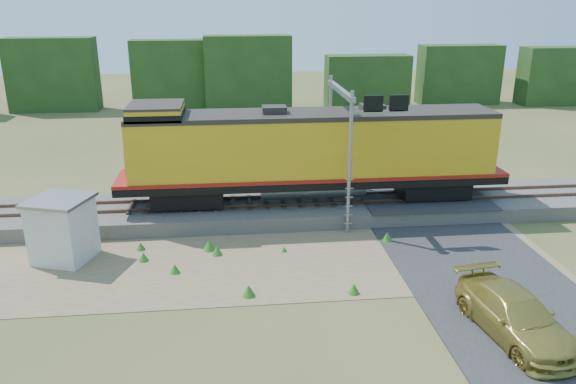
{
  "coord_description": "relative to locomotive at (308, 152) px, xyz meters",
  "views": [
    {
      "loc": [
        -3.65,
        -22.74,
        11.34
      ],
      "look_at": [
        -0.91,
        3.0,
        2.4
      ],
      "focal_mm": 35.0,
      "sensor_mm": 36.0,
      "label": 1
    }
  ],
  "objects": [
    {
      "name": "weed_clumps",
      "position": [
        -3.97,
        -5.9,
        -3.6
      ],
      "size": [
        15.0,
        6.2,
        0.56
      ],
      "primitive_type": null,
      "color": "#327521",
      "rests_on": "ground"
    },
    {
      "name": "road",
      "position": [
        6.53,
        -5.26,
        -3.51
      ],
      "size": [
        7.0,
        66.0,
        0.86
      ],
      "color": "#38383A",
      "rests_on": "ground"
    },
    {
      "name": "shed",
      "position": [
        -11.78,
        -4.4,
        -2.11
      ],
      "size": [
        3.14,
        3.14,
        2.95
      ],
      "rotation": [
        0.0,
        0.0,
        -0.32
      ],
      "color": "silver",
      "rests_on": "ground"
    },
    {
      "name": "tree_line_north",
      "position": [
        -0.47,
        32.0,
        -0.53
      ],
      "size": [
        130.0,
        3.0,
        6.5
      ],
      "color": "#1E3D16",
      "rests_on": "ground"
    },
    {
      "name": "dirt_shoulder",
      "position": [
        -2.47,
        -5.5,
        -3.59
      ],
      "size": [
        26.0,
        8.0,
        0.03
      ],
      "primitive_type": "cube",
      "color": "#8C7754",
      "rests_on": "ground"
    },
    {
      "name": "rails",
      "position": [
        -0.47,
        0.0,
        -2.72
      ],
      "size": [
        70.0,
        1.54,
        0.16
      ],
      "color": "brown",
      "rests_on": "ballast"
    },
    {
      "name": "ground",
      "position": [
        -0.47,
        -6.0,
        -3.6
      ],
      "size": [
        140.0,
        140.0,
        0.0
      ],
      "primitive_type": "plane",
      "color": "#475123",
      "rests_on": "ground"
    },
    {
      "name": "signal_gantry",
      "position": [
        2.05,
        -0.67,
        1.82
      ],
      "size": [
        2.87,
        6.2,
        7.25
      ],
      "color": "gray",
      "rests_on": "ground"
    },
    {
      "name": "ballast",
      "position": [
        -0.47,
        0.0,
        -3.2
      ],
      "size": [
        70.0,
        5.0,
        0.8
      ],
      "primitive_type": "cube",
      "color": "slate",
      "rests_on": "ground"
    },
    {
      "name": "car",
      "position": [
        5.66,
        -12.47,
        -2.81
      ],
      "size": [
        2.98,
        5.71,
        1.58
      ],
      "primitive_type": "imported",
      "rotation": [
        0.0,
        0.0,
        0.14
      ],
      "color": "#AB983F",
      "rests_on": "ground"
    },
    {
      "name": "locomotive",
      "position": [
        0.0,
        0.0,
        0.0
      ],
      "size": [
        20.76,
        3.17,
        5.36
      ],
      "color": "black",
      "rests_on": "rails"
    }
  ]
}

